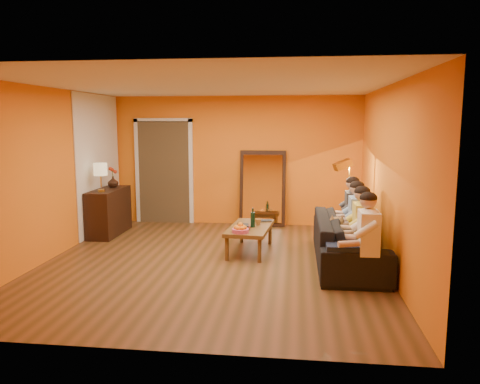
# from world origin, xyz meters

# --- Properties ---
(room_shell) EXTENTS (5.00, 5.50, 2.60)m
(room_shell) POSITION_xyz_m (0.00, 0.37, 1.30)
(room_shell) COLOR brown
(room_shell) RESTS_ON ground
(white_accent) EXTENTS (0.02, 1.90, 2.58)m
(white_accent) POSITION_xyz_m (-2.48, 1.75, 1.30)
(white_accent) COLOR white
(white_accent) RESTS_ON wall_left
(doorway_recess) EXTENTS (1.06, 0.30, 2.10)m
(doorway_recess) POSITION_xyz_m (-1.50, 2.83, 1.05)
(doorway_recess) COLOR #3F2D19
(doorway_recess) RESTS_ON floor
(door_jamb_left) EXTENTS (0.08, 0.06, 2.20)m
(door_jamb_left) POSITION_xyz_m (-2.07, 2.71, 1.05)
(door_jamb_left) COLOR white
(door_jamb_left) RESTS_ON wall_back
(door_jamb_right) EXTENTS (0.08, 0.06, 2.20)m
(door_jamb_right) POSITION_xyz_m (-0.93, 2.71, 1.05)
(door_jamb_right) COLOR white
(door_jamb_right) RESTS_ON wall_back
(door_header) EXTENTS (1.22, 0.06, 0.08)m
(door_header) POSITION_xyz_m (-1.50, 2.71, 2.12)
(door_header) COLOR white
(door_header) RESTS_ON wall_back
(mirror_frame) EXTENTS (0.92, 0.27, 1.51)m
(mirror_frame) POSITION_xyz_m (0.55, 2.63, 0.76)
(mirror_frame) COLOR black
(mirror_frame) RESTS_ON floor
(mirror_glass) EXTENTS (0.78, 0.21, 1.35)m
(mirror_glass) POSITION_xyz_m (0.55, 2.59, 0.76)
(mirror_glass) COLOR white
(mirror_glass) RESTS_ON mirror_frame
(sideboard) EXTENTS (0.44, 1.18, 0.85)m
(sideboard) POSITION_xyz_m (-2.24, 1.55, 0.42)
(sideboard) COLOR black
(sideboard) RESTS_ON floor
(table_lamp) EXTENTS (0.24, 0.24, 0.51)m
(table_lamp) POSITION_xyz_m (-2.24, 1.25, 1.10)
(table_lamp) COLOR beige
(table_lamp) RESTS_ON sideboard
(sofa) EXTENTS (2.38, 0.93, 0.70)m
(sofa) POSITION_xyz_m (2.00, 0.21, 0.35)
(sofa) COLOR black
(sofa) RESTS_ON floor
(coffee_table) EXTENTS (0.72, 1.27, 0.42)m
(coffee_table) POSITION_xyz_m (0.49, 0.66, 0.21)
(coffee_table) COLOR brown
(coffee_table) RESTS_ON floor
(floor_lamp) EXTENTS (0.36, 0.31, 1.44)m
(floor_lamp) POSITION_xyz_m (2.10, 1.22, 0.72)
(floor_lamp) COLOR gold
(floor_lamp) RESTS_ON floor
(dog) EXTENTS (0.59, 0.73, 0.74)m
(dog) POSITION_xyz_m (1.85, 0.04, 0.37)
(dog) COLOR #8F6240
(dog) RESTS_ON floor
(person_far_left) EXTENTS (0.70, 0.44, 1.22)m
(person_far_left) POSITION_xyz_m (2.13, -0.79, 0.61)
(person_far_left) COLOR white
(person_far_left) RESTS_ON sofa
(person_mid_left) EXTENTS (0.70, 0.44, 1.22)m
(person_mid_left) POSITION_xyz_m (2.13, -0.24, 0.61)
(person_mid_left) COLOR #E4D14C
(person_mid_left) RESTS_ON sofa
(person_mid_right) EXTENTS (0.70, 0.44, 1.22)m
(person_mid_right) POSITION_xyz_m (2.13, 0.31, 0.61)
(person_mid_right) COLOR #85A5CE
(person_mid_right) RESTS_ON sofa
(person_far_right) EXTENTS (0.70, 0.44, 1.22)m
(person_far_right) POSITION_xyz_m (2.13, 0.86, 0.61)
(person_far_right) COLOR #343439
(person_far_right) RESTS_ON sofa
(fruit_bowl) EXTENTS (0.26, 0.26, 0.16)m
(fruit_bowl) POSITION_xyz_m (0.39, 0.21, 0.50)
(fruit_bowl) COLOR #D24A72
(fruit_bowl) RESTS_ON coffee_table
(wine_bottle) EXTENTS (0.07, 0.07, 0.31)m
(wine_bottle) POSITION_xyz_m (0.54, 0.61, 0.58)
(wine_bottle) COLOR black
(wine_bottle) RESTS_ON coffee_table
(tumbler) EXTENTS (0.12, 0.12, 0.10)m
(tumbler) POSITION_xyz_m (0.61, 0.78, 0.47)
(tumbler) COLOR #B27F3F
(tumbler) RESTS_ON coffee_table
(laptop) EXTENTS (0.36, 0.27, 0.03)m
(laptop) POSITION_xyz_m (0.67, 1.01, 0.43)
(laptop) COLOR black
(laptop) RESTS_ON coffee_table
(book_lower) EXTENTS (0.21, 0.27, 0.03)m
(book_lower) POSITION_xyz_m (0.31, 0.46, 0.43)
(book_lower) COLOR black
(book_lower) RESTS_ON coffee_table
(book_mid) EXTENTS (0.22, 0.28, 0.02)m
(book_mid) POSITION_xyz_m (0.32, 0.47, 0.45)
(book_mid) COLOR #AF2D14
(book_mid) RESTS_ON book_lower
(book_upper) EXTENTS (0.22, 0.27, 0.02)m
(book_upper) POSITION_xyz_m (0.31, 0.45, 0.48)
(book_upper) COLOR black
(book_upper) RESTS_ON book_mid
(vase) EXTENTS (0.20, 0.20, 0.21)m
(vase) POSITION_xyz_m (-2.24, 1.80, 0.95)
(vase) COLOR black
(vase) RESTS_ON sideboard
(flowers) EXTENTS (0.17, 0.17, 0.39)m
(flowers) POSITION_xyz_m (-2.24, 1.80, 1.17)
(flowers) COLOR #AF2D14
(flowers) RESTS_ON vase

